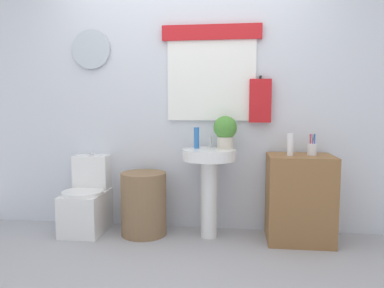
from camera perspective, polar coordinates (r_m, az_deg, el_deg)
name	(u,v)px	position (r m, az deg, el deg)	size (l,w,h in m)	color
ground_plane	(167,278)	(2.68, -3.97, -20.40)	(8.00, 8.00, 0.00)	#A3A3A8
back_wall	(188,95)	(3.54, -0.56, 7.76)	(4.40, 0.18, 2.60)	silver
toilet	(87,202)	(3.65, -16.18, -8.80)	(0.38, 0.51, 0.74)	white
laundry_hamper	(144,204)	(3.44, -7.63, -9.30)	(0.42, 0.42, 0.58)	#846647
pedestal_sink	(209,173)	(3.28, 2.72, -4.57)	(0.48, 0.48, 0.81)	white
faucet	(210,142)	(3.36, 2.89, 0.27)	(0.03, 0.03, 0.10)	silver
wooden_cabinet	(299,198)	(3.36, 16.59, -8.21)	(0.56, 0.44, 0.77)	olive
soap_bottle	(197,138)	(3.29, 0.72, 0.97)	(0.05, 0.05, 0.19)	#2D6BB7
potted_plant	(225,130)	(3.28, 5.26, 2.14)	(0.21, 0.21, 0.30)	beige
lotion_bottle	(290,145)	(3.23, 15.24, -0.09)	(0.05, 0.05, 0.19)	white
toothbrush_cup	(312,149)	(3.32, 18.42, -0.73)	(0.08, 0.08, 0.19)	silver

